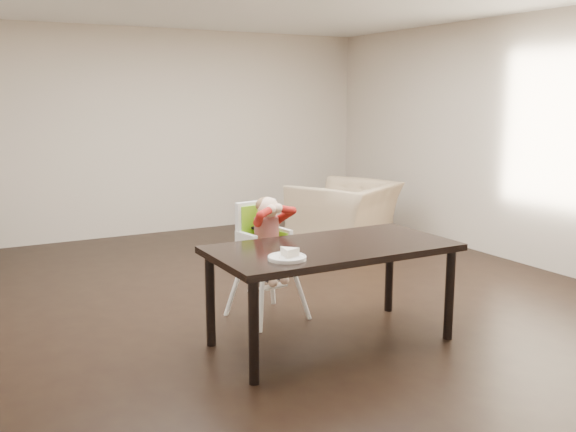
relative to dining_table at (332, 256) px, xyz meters
name	(u,v)px	position (x,y,z in m)	size (l,w,h in m)	color
ground	(282,303)	(0.10, 0.98, -0.67)	(7.00, 7.00, 0.00)	black
room_walls	(282,93)	(0.10, 0.98, 1.18)	(6.02, 7.02, 2.71)	beige
dining_table	(332,256)	(0.00, 0.00, 0.00)	(1.80, 0.90, 0.75)	black
high_chair	(265,233)	(-0.18, 0.74, 0.05)	(0.49, 0.49, 1.02)	white
plate	(288,256)	(-0.49, -0.21, 0.11)	(0.29, 0.29, 0.07)	white
armchair	(345,204)	(1.84, 2.59, -0.15)	(1.20, 0.78, 1.05)	tan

